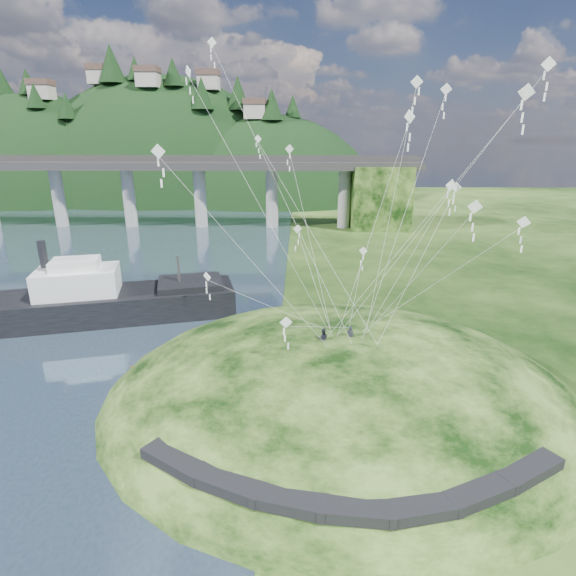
{
  "coord_description": "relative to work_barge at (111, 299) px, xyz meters",
  "views": [
    {
      "loc": [
        4.81,
        -27.51,
        18.03
      ],
      "look_at": [
        4.0,
        6.0,
        7.0
      ],
      "focal_mm": 28.0,
      "sensor_mm": 36.0,
      "label": 1
    }
  ],
  "objects": [
    {
      "name": "wooden_dock",
      "position": [
        12.81,
        -10.03,
        -1.74
      ],
      "size": [
        13.35,
        7.6,
        0.98
      ],
      "color": "#3B2718",
      "rests_on": "ground"
    },
    {
      "name": "footpath",
      "position": [
        22.47,
        -26.41,
        -0.08
      ],
      "size": [
        22.29,
        5.84,
        0.83
      ],
      "color": "black",
      "rests_on": "ground"
    },
    {
      "name": "ground",
      "position": [
        15.01,
        -16.66,
        -2.17
      ],
      "size": [
        320.0,
        320.0,
        0.0
      ],
      "primitive_type": "plane",
      "color": "black",
      "rests_on": "ground"
    },
    {
      "name": "kite_swarm",
      "position": [
        23.79,
        -13.6,
        14.16
      ],
      "size": [
        21.19,
        18.0,
        20.54
      ],
      "color": "white",
      "rests_on": "ground"
    },
    {
      "name": "kite_flyers",
      "position": [
        22.16,
        -15.55,
        3.56
      ],
      "size": [
        2.62,
        0.98,
        1.52
      ],
      "color": "#22242E",
      "rests_on": "ground"
    },
    {
      "name": "bridge",
      "position": [
        -11.45,
        53.4,
        7.54
      ],
      "size": [
        160.0,
        11.0,
        15.0
      ],
      "color": "#2D2B2B",
      "rests_on": "ground"
    },
    {
      "name": "far_ridge",
      "position": [
        -28.57,
        105.51,
        -9.6
      ],
      "size": [
        153.0,
        70.0,
        94.5
      ],
      "color": "black",
      "rests_on": "ground"
    },
    {
      "name": "work_barge",
      "position": [
        0.0,
        0.0,
        0.0
      ],
      "size": [
        25.64,
        13.02,
        8.66
      ],
      "color": "black",
      "rests_on": "ground"
    },
    {
      "name": "grass_hill",
      "position": [
        23.01,
        -14.66,
        -3.67
      ],
      "size": [
        36.0,
        32.0,
        13.0
      ],
      "color": "black",
      "rests_on": "ground"
    }
  ]
}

